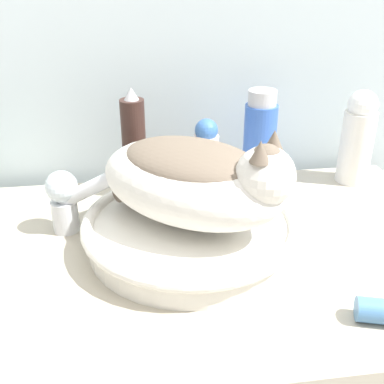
{
  "coord_description": "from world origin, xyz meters",
  "views": [
    {
      "loc": [
        -0.08,
        -0.36,
        1.25
      ],
      "look_at": [
        0.01,
        0.28,
        0.93
      ],
      "focal_mm": 45.0,
      "sensor_mm": 36.0,
      "label": 1
    }
  ],
  "objects_px": {
    "faucet": "(68,197)",
    "lotion_bottle_white": "(358,137)",
    "deodorant_stick": "(206,156)",
    "shampoo_bottle_tall": "(259,142)",
    "cat": "(196,177)",
    "hairspray_can_black": "(134,147)"
  },
  "relations": [
    {
      "from": "faucet",
      "to": "lotion_bottle_white",
      "type": "bearing_deg",
      "value": 32.55
    },
    {
      "from": "deodorant_stick",
      "to": "shampoo_bottle_tall",
      "type": "distance_m",
      "value": 0.11
    },
    {
      "from": "deodorant_stick",
      "to": "cat",
      "type": "bearing_deg",
      "value": -104.14
    },
    {
      "from": "faucet",
      "to": "hairspray_can_black",
      "type": "height_order",
      "value": "hairspray_can_black"
    },
    {
      "from": "lotion_bottle_white",
      "to": "deodorant_stick",
      "type": "relative_size",
      "value": 1.3
    },
    {
      "from": "cat",
      "to": "hairspray_can_black",
      "type": "distance_m",
      "value": 0.22
    },
    {
      "from": "lotion_bottle_white",
      "to": "shampoo_bottle_tall",
      "type": "xyz_separation_m",
      "value": [
        -0.2,
        0.0,
        0.0
      ]
    },
    {
      "from": "hairspray_can_black",
      "to": "shampoo_bottle_tall",
      "type": "bearing_deg",
      "value": -0.0
    },
    {
      "from": "hairspray_can_black",
      "to": "cat",
      "type": "bearing_deg",
      "value": -66.29
    },
    {
      "from": "faucet",
      "to": "deodorant_stick",
      "type": "xyz_separation_m",
      "value": [
        0.25,
        0.12,
        0.01
      ]
    },
    {
      "from": "hairspray_can_black",
      "to": "shampoo_bottle_tall",
      "type": "distance_m",
      "value": 0.24
    },
    {
      "from": "cat",
      "to": "faucet",
      "type": "distance_m",
      "value": 0.22
    },
    {
      "from": "cat",
      "to": "deodorant_stick",
      "type": "distance_m",
      "value": 0.21
    },
    {
      "from": "deodorant_stick",
      "to": "shampoo_bottle_tall",
      "type": "height_order",
      "value": "shampoo_bottle_tall"
    },
    {
      "from": "lotion_bottle_white",
      "to": "hairspray_can_black",
      "type": "relative_size",
      "value": 0.9
    },
    {
      "from": "lotion_bottle_white",
      "to": "shampoo_bottle_tall",
      "type": "height_order",
      "value": "shampoo_bottle_tall"
    },
    {
      "from": "deodorant_stick",
      "to": "lotion_bottle_white",
      "type": "bearing_deg",
      "value": -0.0
    },
    {
      "from": "hairspray_can_black",
      "to": "deodorant_stick",
      "type": "distance_m",
      "value": 0.14
    },
    {
      "from": "cat",
      "to": "faucet",
      "type": "bearing_deg",
      "value": -161.4
    },
    {
      "from": "deodorant_stick",
      "to": "hairspray_can_black",
      "type": "bearing_deg",
      "value": -180.0
    },
    {
      "from": "deodorant_stick",
      "to": "shampoo_bottle_tall",
      "type": "bearing_deg",
      "value": -0.0
    },
    {
      "from": "cat",
      "to": "faucet",
      "type": "xyz_separation_m",
      "value": [
        -0.2,
        0.07,
        -0.06
      ]
    }
  ]
}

